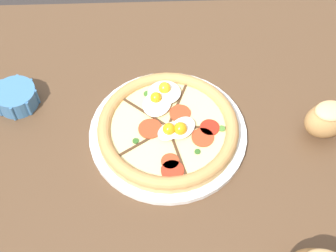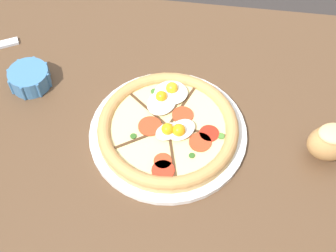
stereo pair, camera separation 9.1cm
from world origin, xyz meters
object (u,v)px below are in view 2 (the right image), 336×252
Objects in this scene: pizza at (168,128)px; bread_piece_near at (331,142)px; ramekin_bowl at (29,78)px; dining_table at (146,164)px.

pizza is 0.31m from bread_piece_near.
bread_piece_near is (0.62, -0.09, 0.02)m from ramekin_bowl.
ramekin_bowl is 0.62m from bread_piece_near.
dining_table is 16.29× the size of bread_piece_near.
dining_table is 0.38m from bread_piece_near.
bread_piece_near is (0.31, -0.00, 0.02)m from pizza.
dining_table is 0.13m from pizza.
bread_piece_near reaches higher than dining_table.
dining_table is at bearing -22.01° from ramekin_bowl.
ramekin_bowl reaches higher than dining_table.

